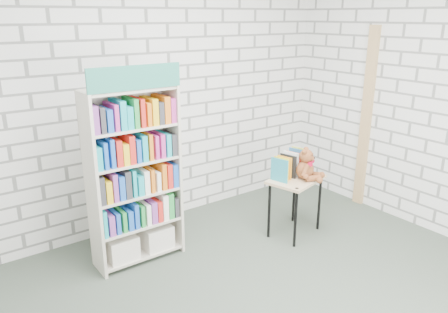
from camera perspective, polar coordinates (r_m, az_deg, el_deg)
ground at (r=3.64m, az=6.93°, el=-19.31°), size 4.50×4.50×0.00m
room_shell at (r=2.93m, az=8.25°, el=9.66°), size 4.52×4.02×2.81m
bookshelf at (r=3.99m, az=-11.65°, el=-2.46°), size 0.81×0.32×1.82m
display_table at (r=4.54m, az=9.36°, el=-3.83°), size 0.66×0.53×0.62m
table_books at (r=4.51m, az=8.48°, el=-1.12°), size 0.43×0.27×0.24m
teddy_bear at (r=4.46m, az=10.82°, el=-1.32°), size 0.31×0.30×0.32m
door_trim at (r=5.35m, az=18.06°, el=4.68°), size 0.05×0.12×2.10m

